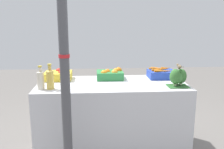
{
  "coord_description": "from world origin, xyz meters",
  "views": [
    {
      "loc": [
        -0.19,
        -2.78,
        1.55
      ],
      "look_at": [
        0.0,
        0.0,
        0.92
      ],
      "focal_mm": 40.0,
      "sensor_mm": 36.0,
      "label": 1
    }
  ],
  "objects_px": {
    "support_pole": "(65,68)",
    "broccoli_pile": "(177,77)",
    "apple_crate": "(60,75)",
    "juice_bottle_golden": "(50,78)",
    "carrot_crate": "(161,74)",
    "juice_bottle_cloudy": "(41,79)",
    "sparrow_bird": "(179,66)",
    "orange_crate": "(110,74)"
  },
  "relations": [
    {
      "from": "support_pole",
      "to": "broccoli_pile",
      "type": "xyz_separation_m",
      "value": [
        1.17,
        0.44,
        -0.2
      ]
    },
    {
      "from": "apple_crate",
      "to": "juice_bottle_golden",
      "type": "bearing_deg",
      "value": -95.38
    },
    {
      "from": "apple_crate",
      "to": "juice_bottle_golden",
      "type": "distance_m",
      "value": 0.42
    },
    {
      "from": "carrot_crate",
      "to": "broccoli_pile",
      "type": "relative_size",
      "value": 1.46
    },
    {
      "from": "juice_bottle_cloudy",
      "to": "sparrow_bird",
      "type": "distance_m",
      "value": 1.48
    },
    {
      "from": "carrot_crate",
      "to": "broccoli_pile",
      "type": "bearing_deg",
      "value": -79.23
    },
    {
      "from": "support_pole",
      "to": "apple_crate",
      "type": "relative_size",
      "value": 6.97
    },
    {
      "from": "orange_crate",
      "to": "juice_bottle_golden",
      "type": "height_order",
      "value": "juice_bottle_golden"
    },
    {
      "from": "carrot_crate",
      "to": "sparrow_bird",
      "type": "height_order",
      "value": "sparrow_bird"
    },
    {
      "from": "broccoli_pile",
      "to": "sparrow_bird",
      "type": "distance_m",
      "value": 0.12
    },
    {
      "from": "broccoli_pile",
      "to": "juice_bottle_cloudy",
      "type": "bearing_deg",
      "value": -179.05
    },
    {
      "from": "support_pole",
      "to": "orange_crate",
      "type": "distance_m",
      "value": 0.97
    },
    {
      "from": "orange_crate",
      "to": "juice_bottle_golden",
      "type": "xyz_separation_m",
      "value": [
        -0.66,
        -0.41,
        0.06
      ]
    },
    {
      "from": "apple_crate",
      "to": "sparrow_bird",
      "type": "bearing_deg",
      "value": -16.55
    },
    {
      "from": "apple_crate",
      "to": "sparrow_bird",
      "type": "relative_size",
      "value": 2.37
    },
    {
      "from": "carrot_crate",
      "to": "apple_crate",
      "type": "bearing_deg",
      "value": -179.69
    },
    {
      "from": "carrot_crate",
      "to": "support_pole",
      "type": "bearing_deg",
      "value": -142.76
    },
    {
      "from": "broccoli_pile",
      "to": "support_pole",
      "type": "bearing_deg",
      "value": -159.5
    },
    {
      "from": "support_pole",
      "to": "juice_bottle_golden",
      "type": "relative_size",
      "value": 8.28
    },
    {
      "from": "apple_crate",
      "to": "broccoli_pile",
      "type": "relative_size",
      "value": 1.46
    },
    {
      "from": "carrot_crate",
      "to": "broccoli_pile",
      "type": "xyz_separation_m",
      "value": [
        0.07,
        -0.39,
        0.05
      ]
    },
    {
      "from": "apple_crate",
      "to": "support_pole",
      "type": "bearing_deg",
      "value": -78.54
    },
    {
      "from": "orange_crate",
      "to": "broccoli_pile",
      "type": "bearing_deg",
      "value": -28.71
    },
    {
      "from": "orange_crate",
      "to": "broccoli_pile",
      "type": "distance_m",
      "value": 0.81
    },
    {
      "from": "carrot_crate",
      "to": "juice_bottle_cloudy",
      "type": "xyz_separation_m",
      "value": [
        -1.4,
        -0.42,
        0.05
      ]
    },
    {
      "from": "juice_bottle_cloudy",
      "to": "juice_bottle_golden",
      "type": "xyz_separation_m",
      "value": [
        0.1,
        0.0,
        0.01
      ]
    },
    {
      "from": "orange_crate",
      "to": "juice_bottle_cloudy",
      "type": "distance_m",
      "value": 0.87
    },
    {
      "from": "juice_bottle_golden",
      "to": "sparrow_bird",
      "type": "relative_size",
      "value": 2.0
    },
    {
      "from": "apple_crate",
      "to": "juice_bottle_cloudy",
      "type": "xyz_separation_m",
      "value": [
        -0.14,
        -0.41,
        0.05
      ]
    },
    {
      "from": "sparrow_bird",
      "to": "broccoli_pile",
      "type": "bearing_deg",
      "value": 23.34
    },
    {
      "from": "orange_crate",
      "to": "sparrow_bird",
      "type": "distance_m",
      "value": 0.84
    },
    {
      "from": "orange_crate",
      "to": "juice_bottle_golden",
      "type": "bearing_deg",
      "value": -147.9
    },
    {
      "from": "juice_bottle_cloudy",
      "to": "sparrow_bird",
      "type": "xyz_separation_m",
      "value": [
        1.48,
        0.01,
        0.12
      ]
    },
    {
      "from": "juice_bottle_cloudy",
      "to": "juice_bottle_golden",
      "type": "bearing_deg",
      "value": 0.0
    },
    {
      "from": "apple_crate",
      "to": "juice_bottle_golden",
      "type": "xyz_separation_m",
      "value": [
        -0.04,
        -0.41,
        0.06
      ]
    },
    {
      "from": "support_pole",
      "to": "orange_crate",
      "type": "bearing_deg",
      "value": 61.17
    },
    {
      "from": "orange_crate",
      "to": "carrot_crate",
      "type": "relative_size",
      "value": 1.0
    },
    {
      "from": "support_pole",
      "to": "juice_bottle_golden",
      "type": "distance_m",
      "value": 0.5
    },
    {
      "from": "juice_bottle_golden",
      "to": "support_pole",
      "type": "bearing_deg",
      "value": -63.47
    },
    {
      "from": "sparrow_bird",
      "to": "apple_crate",
      "type": "bearing_deg",
      "value": 62.67
    },
    {
      "from": "apple_crate",
      "to": "sparrow_bird",
      "type": "height_order",
      "value": "sparrow_bird"
    },
    {
      "from": "sparrow_bird",
      "to": "orange_crate",
      "type": "bearing_deg",
      "value": 50.05
    }
  ]
}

